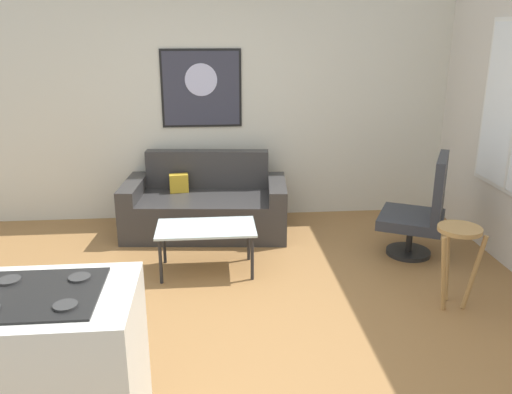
{
  "coord_description": "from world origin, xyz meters",
  "views": [
    {
      "loc": [
        -0.12,
        -3.55,
        2.15
      ],
      "look_at": [
        0.27,
        0.9,
        0.7
      ],
      "focal_mm": 37.17,
      "sensor_mm": 36.0,
      "label": 1
    }
  ],
  "objects_px": {
    "wall_painting": "(201,88)",
    "armchair": "(422,211)",
    "couch": "(206,207)",
    "coffee_table": "(206,231)",
    "bar_stool": "(458,245)"
  },
  "relations": [
    {
      "from": "armchair",
      "to": "wall_painting",
      "type": "distance_m",
      "value": 2.67
    },
    {
      "from": "wall_painting",
      "to": "armchair",
      "type": "bearing_deg",
      "value": -32.5
    },
    {
      "from": "bar_stool",
      "to": "wall_painting",
      "type": "bearing_deg",
      "value": 130.58
    },
    {
      "from": "couch",
      "to": "coffee_table",
      "type": "xyz_separation_m",
      "value": [
        0.01,
        -1.0,
        0.11
      ]
    },
    {
      "from": "armchair",
      "to": "wall_painting",
      "type": "bearing_deg",
      "value": 147.5
    },
    {
      "from": "coffee_table",
      "to": "armchair",
      "type": "xyz_separation_m",
      "value": [
        2.06,
        0.16,
        0.07
      ]
    },
    {
      "from": "armchair",
      "to": "bar_stool",
      "type": "height_order",
      "value": "armchair"
    },
    {
      "from": "couch",
      "to": "armchair",
      "type": "bearing_deg",
      "value": -22.26
    },
    {
      "from": "coffee_table",
      "to": "bar_stool",
      "type": "distance_m",
      "value": 2.12
    },
    {
      "from": "couch",
      "to": "coffee_table",
      "type": "height_order",
      "value": "couch"
    },
    {
      "from": "couch",
      "to": "bar_stool",
      "type": "relative_size",
      "value": 2.63
    },
    {
      "from": "couch",
      "to": "coffee_table",
      "type": "bearing_deg",
      "value": -89.55
    },
    {
      "from": "armchair",
      "to": "coffee_table",
      "type": "bearing_deg",
      "value": -175.56
    },
    {
      "from": "coffee_table",
      "to": "wall_painting",
      "type": "distance_m",
      "value": 1.85
    },
    {
      "from": "couch",
      "to": "bar_stool",
      "type": "distance_m",
      "value": 2.68
    }
  ]
}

